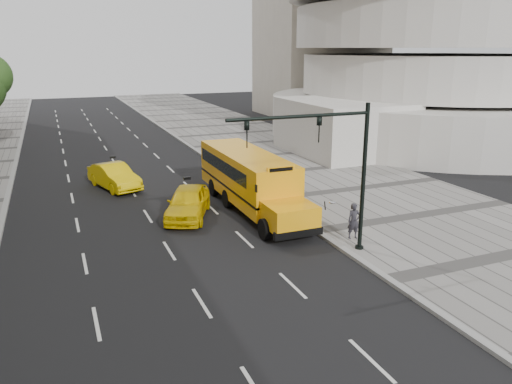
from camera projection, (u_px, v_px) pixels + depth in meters
name	position (u px, v px, depth m)	size (l,w,h in m)	color
ground	(167.00, 214.00, 26.50)	(140.00, 140.00, 0.00)	black
sidewalk_museum	(358.00, 189.00, 30.86)	(12.00, 140.00, 0.15)	gray
curb_museum	(270.00, 200.00, 28.67)	(0.30, 140.00, 0.15)	gray
school_bus	(248.00, 176.00, 27.25)	(2.96, 11.56, 3.19)	#FFA70E
taxi_near	(188.00, 202.00, 25.78)	(1.91, 4.76, 1.62)	#E8C005
taxi_far	(114.00, 176.00, 31.13)	(1.64, 4.69, 1.55)	#E8C005
pedestrian	(354.00, 221.00, 22.49)	(0.60, 0.39, 1.65)	#28272D
traffic_signal	(335.00, 162.00, 19.96)	(6.18, 0.36, 6.40)	black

